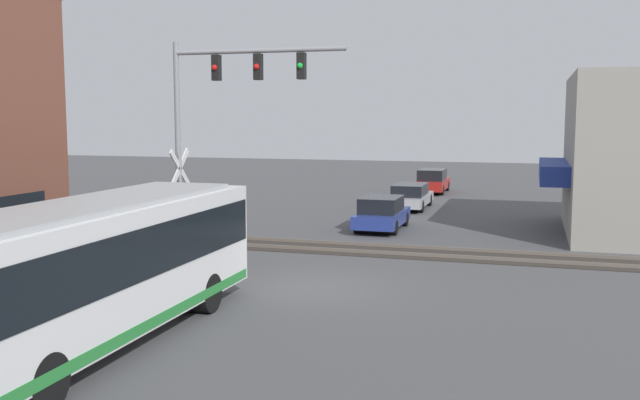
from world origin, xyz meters
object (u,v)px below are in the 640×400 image
Objects in this scene: parked_car_blue at (382,215)px; pedestrian_at_crossing at (206,236)px; city_bus at (99,266)px; parked_car_red at (432,182)px; crossing_signal at (180,191)px; parked_car_silver at (411,197)px.

parked_car_blue is 9.48m from pedestrian_at_crossing.
city_bus is 17.50m from parked_car_blue.
crossing_signal is at bearing 166.23° from parked_car_red.
crossing_signal is 2.22m from pedestrian_at_crossing.
pedestrian_at_crossing reaches higher than parked_car_silver.
parked_car_blue is 0.87× the size of parked_car_silver.
parked_car_silver is (7.59, -0.00, -0.04)m from parked_car_blue.
parked_car_silver is at bearing -21.03° from crossing_signal.
parked_car_silver is 16.60m from pedestrian_at_crossing.
parked_car_blue is at bearing -37.74° from crossing_signal.
city_bus is 2.44× the size of parked_car_blue.
crossing_signal is at bearing 18.14° from city_bus.
parked_car_silver is 2.84× the size of pedestrian_at_crossing.
city_bus is at bearing 171.44° from parked_car_blue.
parked_car_blue is 7.59m from parked_car_silver.
city_bus is 10.30m from crossing_signal.
parked_car_red is at bearing 0.00° from parked_car_blue.
crossing_signal is at bearing 158.97° from parked_car_silver.
city_bus is at bearing 175.56° from parked_car_red.
city_bus reaches higher than parked_car_red.
city_bus reaches higher than parked_car_silver.
crossing_signal reaches higher than parked_car_silver.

